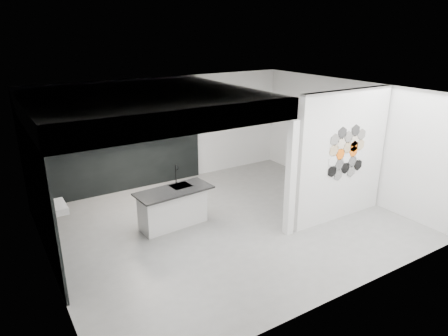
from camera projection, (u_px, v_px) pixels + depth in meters
floor at (227, 224)px, 8.54m from camera, size 7.00×6.00×0.01m
partition_panel at (342, 156)px, 8.38m from camera, size 2.45×0.15×2.80m
bay_clad_back at (119, 147)px, 9.88m from camera, size 4.40×0.04×2.35m
bay_clad_left at (36, 190)px, 7.22m from camera, size 0.04×4.00×2.35m
bulkhead at (145, 103)px, 7.84m from camera, size 4.40×4.00×0.40m
corner_column at (291, 179)px, 7.75m from camera, size 0.16×0.16×2.35m
fascia_beam at (190, 122)px, 6.31m from camera, size 4.40×0.16×0.40m
wall_basin at (54, 208)px, 7.28m from camera, size 0.40×0.60×0.12m
display_shelf at (124, 142)px, 9.80m from camera, size 3.00×0.15×0.04m
kitchen_island at (173, 207)px, 8.32m from camera, size 1.63×0.82×1.27m
stockpot at (70, 145)px, 9.13m from camera, size 0.27×0.27×0.20m
kettle at (152, 135)px, 10.14m from camera, size 0.18×0.18×0.14m
glass_bowl at (174, 132)px, 10.45m from camera, size 0.14×0.14×0.10m
glass_vase at (174, 132)px, 10.44m from camera, size 0.13×0.13×0.14m
bottle_dark at (108, 141)px, 9.58m from camera, size 0.06×0.06×0.14m
utensil_cup at (102, 143)px, 9.51m from camera, size 0.08×0.08×0.09m
hex_tile_cluster at (347, 152)px, 8.29m from camera, size 1.04×0.02×1.16m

